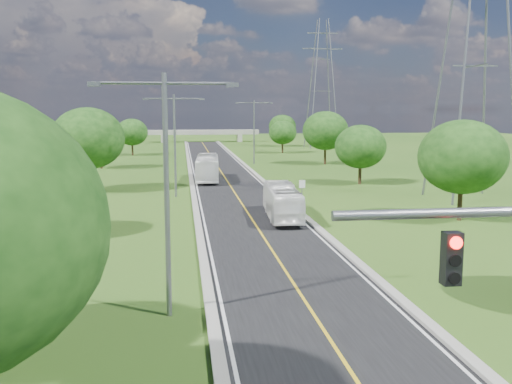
# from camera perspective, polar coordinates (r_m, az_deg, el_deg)

# --- Properties ---
(ground) EXTENTS (260.00, 260.00, 0.00)m
(ground) POSITION_cam_1_polar(r_m,az_deg,el_deg) (71.91, -3.13, 1.41)
(ground) COLOR #284B15
(ground) RESTS_ON ground
(road) EXTENTS (8.00, 150.00, 0.06)m
(road) POSITION_cam_1_polar(r_m,az_deg,el_deg) (77.85, -3.46, 1.96)
(road) COLOR black
(road) RESTS_ON ground
(curb_left) EXTENTS (0.50, 150.00, 0.22)m
(curb_left) POSITION_cam_1_polar(r_m,az_deg,el_deg) (77.66, -6.60, 1.96)
(curb_left) COLOR gray
(curb_left) RESTS_ON ground
(curb_right) EXTENTS (0.50, 150.00, 0.22)m
(curb_right) POSITION_cam_1_polar(r_m,az_deg,el_deg) (78.25, -0.36, 2.06)
(curb_right) COLOR gray
(curb_right) RESTS_ON ground
(speed_limit_sign) EXTENTS (0.55, 0.09, 2.40)m
(speed_limit_sign) POSITION_cam_1_polar(r_m,az_deg,el_deg) (50.78, 4.62, 0.35)
(speed_limit_sign) COLOR slate
(speed_limit_sign) RESTS_ON ground
(overpass) EXTENTS (30.00, 3.00, 3.20)m
(overpass) POSITION_cam_1_polar(r_m,az_deg,el_deg) (151.41, -5.45, 5.90)
(overpass) COLOR gray
(overpass) RESTS_ON ground
(streetlight_near_left) EXTENTS (5.90, 0.25, 10.00)m
(streetlight_near_left) POSITION_cam_1_polar(r_m,az_deg,el_deg) (23.35, -8.96, 1.70)
(streetlight_near_left) COLOR slate
(streetlight_near_left) RESTS_ON ground
(streetlight_mid_left) EXTENTS (5.90, 0.25, 10.00)m
(streetlight_mid_left) POSITION_cam_1_polar(r_m,az_deg,el_deg) (56.26, -8.13, 5.51)
(streetlight_mid_left) COLOR slate
(streetlight_mid_left) RESTS_ON ground
(streetlight_far_right) EXTENTS (5.90, 0.25, 10.00)m
(streetlight_far_right) POSITION_cam_1_polar(r_m,az_deg,el_deg) (89.95, -0.20, 6.60)
(streetlight_far_right) COLOR slate
(streetlight_far_right) RESTS_ON ground
(power_tower_near) EXTENTS (9.00, 6.40, 28.00)m
(power_tower_near) POSITION_cam_1_polar(r_m,az_deg,el_deg) (58.30, 21.15, 13.08)
(power_tower_near) COLOR slate
(power_tower_near) RESTS_ON ground
(power_tower_far) EXTENTS (9.00, 6.40, 28.00)m
(power_tower_far) POSITION_cam_1_polar(r_m,az_deg,el_deg) (130.14, 6.60, 10.61)
(power_tower_far) COLOR slate
(power_tower_far) RESTS_ON ground
(tree_lb) EXTENTS (6.30, 6.30, 7.33)m
(tree_lb) POSITION_cam_1_polar(r_m,az_deg,el_deg) (40.80, -22.54, 2.11)
(tree_lb) COLOR black
(tree_lb) RESTS_ON ground
(tree_lc) EXTENTS (7.56, 7.56, 8.79)m
(tree_lc) POSITION_cam_1_polar(r_m,az_deg,el_deg) (62.02, -16.46, 5.16)
(tree_lc) COLOR black
(tree_lc) RESTS_ON ground
(tree_ld) EXTENTS (6.72, 6.72, 7.82)m
(tree_ld) POSITION_cam_1_polar(r_m,az_deg,el_deg) (86.06, -15.30, 5.57)
(tree_ld) COLOR black
(tree_ld) RESTS_ON ground
(tree_le) EXTENTS (5.88, 5.88, 6.84)m
(tree_le) POSITION_cam_1_polar(r_m,az_deg,el_deg) (109.65, -12.30, 5.87)
(tree_le) COLOR black
(tree_le) RESTS_ON ground
(tree_rb) EXTENTS (6.72, 6.72, 7.82)m
(tree_rb) POSITION_cam_1_polar(r_m,az_deg,el_deg) (46.55, 19.93, 3.32)
(tree_rb) COLOR black
(tree_rb) RESTS_ON ground
(tree_rc) EXTENTS (5.88, 5.88, 6.84)m
(tree_rc) POSITION_cam_1_polar(r_m,az_deg,el_deg) (66.53, 10.41, 4.48)
(tree_rc) COLOR black
(tree_rc) RESTS_ON ground
(tree_rd) EXTENTS (7.14, 7.14, 8.30)m
(tree_rd) POSITION_cam_1_polar(r_m,az_deg,el_deg) (90.08, 6.96, 6.11)
(tree_rd) COLOR black
(tree_rd) RESTS_ON ground
(tree_re) EXTENTS (5.46, 5.46, 6.35)m
(tree_re) POSITION_cam_1_polar(r_m,az_deg,el_deg) (113.04, 2.68, 5.96)
(tree_re) COLOR black
(tree_re) RESTS_ON ground
(tree_rf) EXTENTS (6.30, 6.30, 7.33)m
(tree_rf) POSITION_cam_1_polar(r_m,az_deg,el_deg) (133.31, 2.65, 6.58)
(tree_rf) COLOR black
(tree_rf) RESTS_ON ground
(bus_outbound) EXTENTS (2.79, 9.63, 2.65)m
(bus_outbound) POSITION_cam_1_polar(r_m,az_deg,el_deg) (44.83, 2.64, -0.96)
(bus_outbound) COLOR white
(bus_outbound) RESTS_ON road
(bus_inbound) EXTENTS (3.24, 11.26, 3.10)m
(bus_inbound) POSITION_cam_1_polar(r_m,az_deg,el_deg) (68.91, -4.88, 2.44)
(bus_inbound) COLOR white
(bus_inbound) RESTS_ON road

